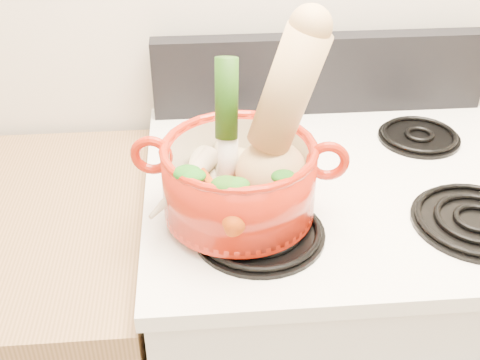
{
  "coord_description": "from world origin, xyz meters",
  "views": [
    {
      "loc": [
        -0.29,
        0.45,
        1.59
      ],
      "look_at": [
        -0.22,
        1.27,
        1.04
      ],
      "focal_mm": 45.0,
      "sensor_mm": 36.0,
      "label": 1
    }
  ],
  "objects": [
    {
      "name": "stove_body",
      "position": [
        0.0,
        1.4,
        0.46
      ],
      "size": [
        0.76,
        0.65,
        0.92
      ],
      "primitive_type": "cube",
      "color": "silver",
      "rests_on": "floor"
    },
    {
      "name": "cooktop",
      "position": [
        0.0,
        1.4,
        0.93
      ],
      "size": [
        0.78,
        0.67,
        0.03
      ],
      "primitive_type": "cube",
      "color": "white",
      "rests_on": "stove_body"
    },
    {
      "name": "control_backsplash",
      "position": [
        0.0,
        1.7,
        1.04
      ],
      "size": [
        0.76,
        0.05,
        0.18
      ],
      "primitive_type": "cube",
      "color": "black",
      "rests_on": "cooktop"
    },
    {
      "name": "burner_front_left",
      "position": [
        -0.19,
        1.24,
        0.96
      ],
      "size": [
        0.22,
        0.22,
        0.02
      ],
      "primitive_type": "cylinder",
      "color": "black",
      "rests_on": "cooktop"
    },
    {
      "name": "burner_front_right",
      "position": [
        0.19,
        1.24,
        0.96
      ],
      "size": [
        0.22,
        0.22,
        0.02
      ],
      "primitive_type": "cylinder",
      "color": "black",
      "rests_on": "cooktop"
    },
    {
      "name": "burner_back_left",
      "position": [
        -0.19,
        1.54,
        0.96
      ],
      "size": [
        0.17,
        0.17,
        0.02
      ],
      "primitive_type": "cylinder",
      "color": "black",
      "rests_on": "cooktop"
    },
    {
      "name": "burner_back_right",
      "position": [
        0.19,
        1.54,
        0.96
      ],
      "size": [
        0.17,
        0.17,
        0.02
      ],
      "primitive_type": "cylinder",
      "color": "black",
      "rests_on": "cooktop"
    },
    {
      "name": "dutch_oven",
      "position": [
        -0.22,
        1.29,
        1.03
      ],
      "size": [
        0.29,
        0.29,
        0.13
      ],
      "primitive_type": "cylinder",
      "rotation": [
        0.0,
        0.0,
        -0.15
      ],
      "color": "#A61B0A",
      "rests_on": "burner_front_left"
    },
    {
      "name": "pot_handle_left",
      "position": [
        -0.36,
        1.31,
        1.08
      ],
      "size": [
        0.07,
        0.03,
        0.07
      ],
      "primitive_type": "torus",
      "rotation": [
        1.57,
        0.0,
        -0.15
      ],
      "color": "#A61B0A",
      "rests_on": "dutch_oven"
    },
    {
      "name": "pot_handle_right",
      "position": [
        -0.08,
        1.27,
        1.08
      ],
      "size": [
        0.07,
        0.03,
        0.07
      ],
      "primitive_type": "torus",
      "rotation": [
        1.57,
        0.0,
        -0.15
      ],
      "color": "#A61B0A",
      "rests_on": "dutch_oven"
    },
    {
      "name": "squash",
      "position": [
        -0.15,
        1.28,
        1.15
      ],
      "size": [
        0.22,
        0.15,
        0.33
      ],
      "primitive_type": null,
      "rotation": [
        0.0,
        0.29,
        -0.12
      ],
      "color": "tan",
      "rests_on": "dutch_oven"
    },
    {
      "name": "leek",
      "position": [
        -0.24,
        1.32,
        1.12
      ],
      "size": [
        0.05,
        0.08,
        0.25
      ],
      "primitive_type": "cylinder",
      "rotation": [
        -0.16,
        0.0,
        -0.16
      ],
      "color": "silver",
      "rests_on": "dutch_oven"
    },
    {
      "name": "ginger",
      "position": [
        -0.22,
        1.39,
        1.01
      ],
      "size": [
        0.08,
        0.06,
        0.04
      ],
      "primitive_type": "ellipsoid",
      "rotation": [
        0.0,
        0.0,
        0.14
      ],
      "color": "tan",
      "rests_on": "dutch_oven"
    },
    {
      "name": "parsnip_0",
      "position": [
        -0.26,
        1.34,
        1.02
      ],
      "size": [
        0.09,
        0.2,
        0.06
      ],
      "primitive_type": "cone",
      "rotation": [
        1.66,
        0.0,
        0.25
      ],
      "color": "beige",
      "rests_on": "dutch_oven"
    },
    {
      "name": "parsnip_1",
      "position": [
        -0.3,
        1.32,
        1.02
      ],
      "size": [
        0.07,
        0.18,
        0.05
      ],
      "primitive_type": "cone",
      "rotation": [
        1.66,
        0.0,
        -0.22
      ],
      "color": "beige",
      "rests_on": "dutch_oven"
    },
    {
      "name": "parsnip_2",
      "position": [
        -0.25,
        1.33,
        1.03
      ],
      "size": [
        0.05,
        0.19,
        0.06
      ],
      "primitive_type": "cone",
      "rotation": [
        1.66,
        0.0,
        -0.08
      ],
      "color": "beige",
      "rests_on": "dutch_oven"
    },
    {
      "name": "parsnip_3",
      "position": [
        -0.31,
        1.29,
        1.03
      ],
      "size": [
        0.14,
        0.17,
        0.05
      ],
      "primitive_type": "cone",
      "rotation": [
        1.66,
        0.0,
        -0.64
      ],
      "color": "beige",
      "rests_on": "dutch_oven"
    },
    {
      "name": "carrot_0",
      "position": [
        -0.21,
        1.25,
        1.02
      ],
      "size": [
        0.11,
        0.18,
        0.05
      ],
      "primitive_type": "cone",
      "rotation": [
        1.66,
        0.0,
        -0.47
      ],
      "color": "red",
      "rests_on": "dutch_oven"
    },
    {
      "name": "carrot_1",
      "position": [
        -0.25,
        1.26,
        1.02
      ],
      "size": [
        0.12,
        0.13,
        0.04
      ],
      "primitive_type": "cone",
      "rotation": [
        1.66,
        0.0,
        -0.73
      ],
      "color": "#D6670A",
      "rests_on": "dutch_oven"
    },
    {
      "name": "carrot_2",
      "position": [
        -0.2,
        1.25,
        1.02
      ],
      "size": [
        0.12,
        0.14,
        0.04
      ],
      "primitive_type": "cone",
      "rotation": [
        1.66,
        0.0,
        0.64
      ],
      "color": "#BB3609",
      "rests_on": "dutch_oven"
    },
    {
      "name": "carrot_3",
      "position": [
        -0.26,
        1.26,
        1.03
      ],
      "size": [
        0.14,
        0.12,
        0.05
      ],
      "primitive_type": "cone",
      "rotation": [
        1.66,
        0.0,
        -0.92
      ],
      "color": "red",
      "rests_on": "dutch_oven"
    },
    {
      "name": "carrot_4",
      "position": [
        -0.26,
        1.23,
        1.04
      ],
      "size": [
        0.07,
        0.17,
        0.05
      ],
      "primitive_type": "cone",
      "rotation": [
        1.66,
        0.0,
        0.27
      ],
      "color": "#DA400A",
      "rests_on": "dutch_oven"
    }
  ]
}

